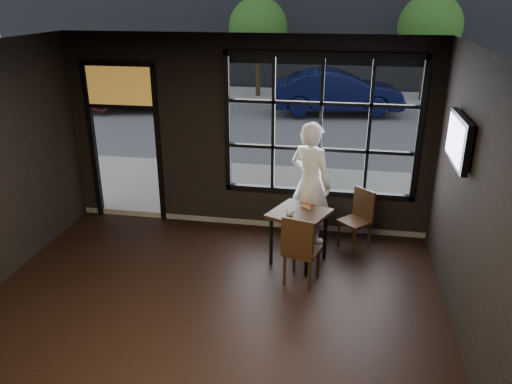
% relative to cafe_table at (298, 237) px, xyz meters
% --- Properties ---
extents(floor, '(6.00, 7.00, 0.02)m').
position_rel_cafe_table_xyz_m(floor, '(-1.00, -2.38, -0.42)').
color(floor, black).
rests_on(floor, ground).
extents(ceiling, '(6.00, 7.00, 0.02)m').
position_rel_cafe_table_xyz_m(ceiling, '(-1.00, -2.38, 2.80)').
color(ceiling, black).
rests_on(ceiling, ground).
extents(wall_right, '(0.04, 7.00, 3.20)m').
position_rel_cafe_table_xyz_m(wall_right, '(2.00, -2.38, 1.19)').
color(wall_right, black).
rests_on(wall_right, ground).
extents(window_frame, '(3.06, 0.12, 2.28)m').
position_rel_cafe_table_xyz_m(window_frame, '(0.20, 1.12, 1.39)').
color(window_frame, black).
rests_on(window_frame, ground).
extents(stained_transom, '(1.20, 0.06, 0.70)m').
position_rel_cafe_table_xyz_m(stained_transom, '(-3.10, 1.12, 1.94)').
color(stained_transom, orange).
rests_on(stained_transom, ground).
extents(street_asphalt, '(60.00, 41.00, 0.04)m').
position_rel_cafe_table_xyz_m(street_asphalt, '(-1.00, 21.62, -0.43)').
color(street_asphalt, '#545456').
rests_on(street_asphalt, ground).
extents(cafe_table, '(0.99, 0.99, 0.82)m').
position_rel_cafe_table_xyz_m(cafe_table, '(0.00, 0.00, 0.00)').
color(cafe_table, black).
rests_on(cafe_table, floor).
extents(chair_near, '(0.55, 0.55, 1.03)m').
position_rel_cafe_table_xyz_m(chair_near, '(0.10, -0.54, 0.11)').
color(chair_near, black).
rests_on(chair_near, floor).
extents(chair_window, '(0.58, 0.58, 0.94)m').
position_rel_cafe_table_xyz_m(chair_window, '(0.82, 0.61, 0.06)').
color(chair_window, black).
rests_on(chair_window, floor).
extents(man, '(0.86, 0.77, 1.97)m').
position_rel_cafe_table_xyz_m(man, '(0.10, 0.74, 0.58)').
color(man, white).
rests_on(man, floor).
extents(hotdog, '(0.21, 0.18, 0.06)m').
position_rel_cafe_table_xyz_m(hotdog, '(0.09, 0.19, 0.43)').
color(hotdog, tan).
rests_on(hotdog, cafe_table).
extents(cup, '(0.16, 0.16, 0.10)m').
position_rel_cafe_table_xyz_m(cup, '(-0.13, -0.14, 0.45)').
color(cup, silver).
rests_on(cup, cafe_table).
extents(tv, '(0.12, 1.02, 0.60)m').
position_rel_cafe_table_xyz_m(tv, '(1.93, -0.45, 1.70)').
color(tv, black).
rests_on(tv, wall_right).
extents(navy_car, '(4.35, 2.08, 1.38)m').
position_rel_cafe_table_xyz_m(navy_car, '(0.28, 9.91, 0.38)').
color(navy_car, black).
rests_on(navy_car, street_asphalt).
extents(maroon_car, '(4.90, 2.74, 1.57)m').
position_rel_cafe_table_xyz_m(maroon_car, '(-6.26, 9.52, 0.48)').
color(maroon_car, '#52191E').
rests_on(maroon_car, street_asphalt).
extents(tree_left, '(2.15, 2.15, 3.68)m').
position_rel_cafe_table_xyz_m(tree_left, '(-2.74, 12.35, 2.18)').
color(tree_left, '#332114').
rests_on(tree_left, street_asphalt).
extents(tree_right, '(2.23, 2.23, 3.80)m').
position_rel_cafe_table_xyz_m(tree_right, '(3.33, 12.53, 2.27)').
color(tree_right, '#332114').
rests_on(tree_right, street_asphalt).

